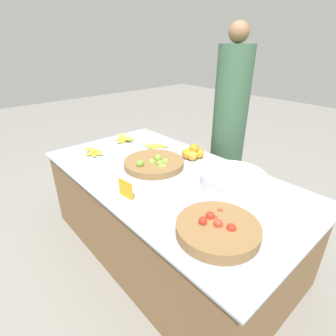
# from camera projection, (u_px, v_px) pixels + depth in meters

# --- Properties ---
(ground_plane) EXTENTS (12.00, 12.00, 0.00)m
(ground_plane) POSITION_uv_depth(u_px,v_px,m) (168.00, 246.00, 2.04)
(ground_plane) COLOR gray
(market_table) EXTENTS (1.87, 1.00, 0.63)m
(market_table) POSITION_uv_depth(u_px,v_px,m) (168.00, 213.00, 1.90)
(market_table) COLOR brown
(market_table) RESTS_ON ground_plane
(lime_bowl) EXTENTS (0.43, 0.43, 0.09)m
(lime_bowl) POSITION_uv_depth(u_px,v_px,m) (154.00, 163.00, 1.87)
(lime_bowl) COLOR olive
(lime_bowl) RESTS_ON market_table
(tomato_basket) EXTENTS (0.39, 0.39, 0.09)m
(tomato_basket) POSITION_uv_depth(u_px,v_px,m) (218.00, 229.00, 1.21)
(tomato_basket) COLOR olive
(tomato_basket) RESTS_ON market_table
(orange_pile) EXTENTS (0.14, 0.18, 0.12)m
(orange_pile) POSITION_uv_depth(u_px,v_px,m) (194.00, 152.00, 2.00)
(orange_pile) COLOR orange
(orange_pile) RESTS_ON market_table
(metal_bowl) EXTENTS (0.40, 0.40, 0.09)m
(metal_bowl) POSITION_uv_depth(u_px,v_px,m) (233.00, 180.00, 1.61)
(metal_bowl) COLOR silver
(metal_bowl) RESTS_ON market_table
(price_sign) EXTENTS (0.12, 0.02, 0.11)m
(price_sign) POSITION_uv_depth(u_px,v_px,m) (126.00, 189.00, 1.49)
(price_sign) COLOR orange
(price_sign) RESTS_ON market_table
(banana_bunch_front_right) EXTENTS (0.16, 0.14, 0.06)m
(banana_bunch_front_right) POSITION_uv_depth(u_px,v_px,m) (93.00, 152.00, 2.07)
(banana_bunch_front_right) COLOR yellow
(banana_bunch_front_right) RESTS_ON market_table
(banana_bunch_middle_right) EXTENTS (0.19, 0.19, 0.06)m
(banana_bunch_middle_right) POSITION_uv_depth(u_px,v_px,m) (124.00, 139.00, 2.34)
(banana_bunch_middle_right) COLOR yellow
(banana_bunch_middle_right) RESTS_ON market_table
(banana_bunch_middle_left) EXTENTS (0.18, 0.16, 0.03)m
(banana_bunch_middle_left) POSITION_uv_depth(u_px,v_px,m) (154.00, 146.00, 2.20)
(banana_bunch_middle_left) COLOR yellow
(banana_bunch_middle_left) RESTS_ON market_table
(vendor_person) EXTENTS (0.28, 0.28, 1.58)m
(vendor_person) POSITION_uv_depth(u_px,v_px,m) (228.00, 131.00, 2.26)
(vendor_person) COLOR #385B42
(vendor_person) RESTS_ON ground_plane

